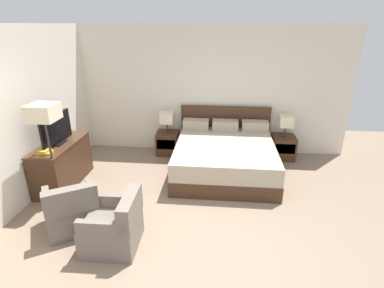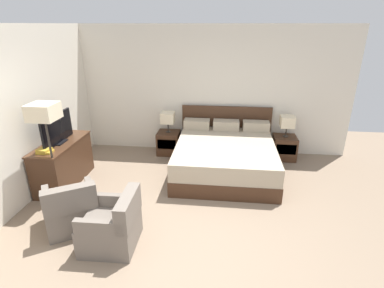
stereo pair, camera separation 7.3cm
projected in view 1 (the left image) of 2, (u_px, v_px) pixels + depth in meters
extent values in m
plane|color=#84705B|center=(179.00, 252.00, 3.86)|extent=(10.31, 10.31, 0.00)
cube|color=silver|center=(200.00, 91.00, 6.55)|extent=(6.41, 0.06, 2.75)
cube|color=silver|center=(30.00, 114.00, 4.89)|extent=(0.06, 5.24, 2.75)
cube|color=#422819|center=(224.00, 166.00, 5.88)|extent=(1.89, 2.08, 0.28)
cube|color=tan|center=(225.00, 152.00, 5.77)|extent=(1.87, 2.06, 0.33)
cube|color=#422819|center=(225.00, 129.00, 6.72)|extent=(1.96, 0.05, 1.07)
cube|color=tan|center=(196.00, 124.00, 6.53)|extent=(0.55, 0.28, 0.20)
cube|color=tan|center=(225.00, 125.00, 6.47)|extent=(0.55, 0.28, 0.20)
cube|color=tan|center=(255.00, 126.00, 6.42)|extent=(0.55, 0.28, 0.20)
cube|color=#422819|center=(168.00, 143.00, 6.73)|extent=(0.48, 0.47, 0.50)
cube|color=black|center=(166.00, 145.00, 6.50)|extent=(0.41, 0.01, 0.22)
cube|color=#422819|center=(283.00, 147.00, 6.50)|extent=(0.48, 0.47, 0.50)
cube|color=black|center=(285.00, 149.00, 6.27)|extent=(0.41, 0.01, 0.22)
cylinder|color=#332D28|center=(167.00, 132.00, 6.63)|extent=(0.11, 0.11, 0.02)
cylinder|color=#332D28|center=(167.00, 127.00, 6.59)|extent=(0.02, 0.02, 0.20)
cube|color=beige|center=(167.00, 118.00, 6.51)|extent=(0.28, 0.28, 0.23)
cylinder|color=#332D28|center=(284.00, 136.00, 6.40)|extent=(0.11, 0.11, 0.02)
cylinder|color=#332D28|center=(285.00, 131.00, 6.36)|extent=(0.02, 0.02, 0.20)
cube|color=beige|center=(286.00, 121.00, 6.28)|extent=(0.28, 0.28, 0.23)
cube|color=#422819|center=(63.00, 164.00, 5.37)|extent=(0.50, 1.31, 0.80)
cube|color=#482C1C|center=(59.00, 144.00, 5.23)|extent=(0.52, 1.35, 0.02)
cube|color=black|center=(59.00, 143.00, 5.21)|extent=(0.18, 0.29, 0.02)
cube|color=black|center=(56.00, 129.00, 5.12)|extent=(0.04, 0.92, 0.51)
cube|color=black|center=(57.00, 129.00, 5.12)|extent=(0.01, 0.89, 0.48)
cube|color=gold|center=(45.00, 153.00, 4.80)|extent=(0.25, 0.19, 0.03)
cube|color=gold|center=(44.00, 151.00, 4.79)|extent=(0.21, 0.21, 0.04)
cube|color=#70665B|center=(73.00, 214.00, 4.29)|extent=(0.94, 0.94, 0.40)
cube|color=#70665B|center=(71.00, 201.00, 3.93)|extent=(0.66, 0.50, 0.36)
cube|color=#70665B|center=(47.00, 202.00, 4.06)|extent=(0.41, 0.58, 0.18)
cube|color=#70665B|center=(92.00, 192.00, 4.31)|extent=(0.41, 0.58, 0.18)
cube|color=#70665B|center=(112.00, 232.00, 3.92)|extent=(0.69, 0.69, 0.40)
cube|color=#70665B|center=(130.00, 208.00, 3.76)|extent=(0.17, 0.68, 0.36)
cube|color=#70665B|center=(102.00, 228.00, 3.54)|extent=(0.63, 0.10, 0.18)
cube|color=#70665B|center=(117.00, 201.00, 4.09)|extent=(0.63, 0.10, 0.18)
cylinder|color=#332D28|center=(60.00, 202.00, 4.94)|extent=(0.28, 0.28, 0.02)
cylinder|color=#332D28|center=(53.00, 163.00, 4.67)|extent=(0.03, 0.03, 1.39)
cube|color=beige|center=(43.00, 112.00, 4.37)|extent=(0.39, 0.39, 0.25)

